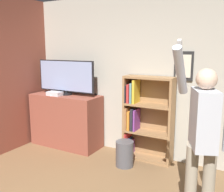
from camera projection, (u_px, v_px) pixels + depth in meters
wall_back at (147, 77)px, 4.34m from camera, size 6.33×0.09×2.70m
tv_ledge at (66, 120)px, 4.91m from camera, size 1.32×0.54×0.97m
television at (66, 77)px, 4.78m from camera, size 1.20×0.22×0.63m
game_console at (55, 94)px, 4.74m from camera, size 0.27×0.17×0.07m
remote_loose at (54, 95)px, 4.72m from camera, size 0.10×0.14×0.02m
bookshelf at (144, 118)px, 4.29m from camera, size 0.81×0.28×1.38m
person at (203, 132)px, 2.68m from camera, size 0.56×0.54×1.92m
waste_bin at (125, 154)px, 4.09m from camera, size 0.28×0.28×0.40m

